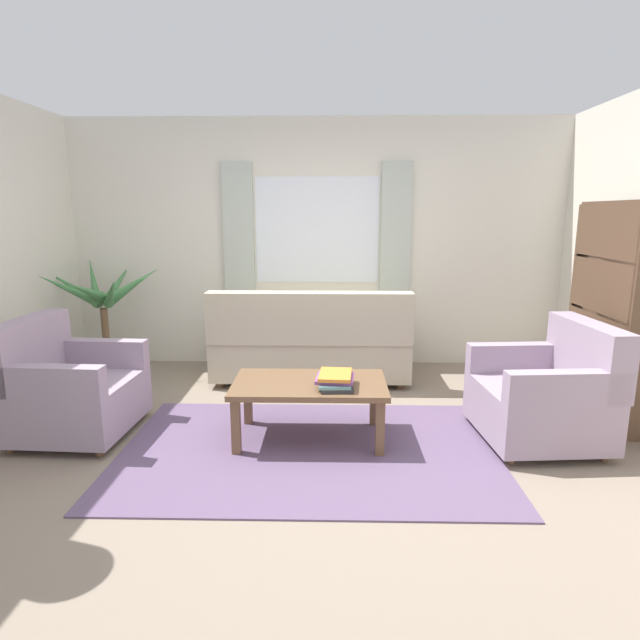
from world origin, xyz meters
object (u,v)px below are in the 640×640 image
armchair_right (547,394)px  potted_plant (105,323)px  bookshelf (613,322)px  coffee_table (309,389)px  armchair_left (68,389)px  book_stack_on_table (335,380)px  couch (311,344)px

armchair_right → potted_plant: size_ratio=0.72×
bookshelf → coffee_table: bearing=100.4°
armchair_left → book_stack_on_table: size_ratio=2.70×
couch → armchair_left: size_ratio=2.16×
armchair_left → coffee_table: bearing=-89.2°
couch → armchair_right: (1.75, -1.37, -0.01)m
couch → potted_plant: (-2.09, 0.14, 0.17)m
coffee_table → book_stack_on_table: size_ratio=3.38×
book_stack_on_table → bookshelf: 2.25m
armchair_right → coffee_table: armchair_right is taller
couch → book_stack_on_table: couch is taller
armchair_left → bookshelf: bearing=-82.2°
armchair_left → bookshelf: 4.18m
armchair_left → armchair_right: size_ratio=0.98×
potted_plant → bookshelf: (4.48, -1.08, 0.26)m
couch → bookshelf: size_ratio=1.10×
coffee_table → bookshelf: 2.42m
couch → armchair_right: couch is taller
armchair_left → bookshelf: size_ratio=0.51×
coffee_table → bookshelf: (2.35, 0.43, 0.42)m
book_stack_on_table → potted_plant: 2.83m
book_stack_on_table → bookshelf: bearing=13.9°
coffee_table → potted_plant: potted_plant is taller
armchair_left → book_stack_on_table: armchair_left is taller
couch → potted_plant: potted_plant is taller
armchair_right → potted_plant: 4.13m
armchair_right → bookshelf: bearing=119.2°
couch → book_stack_on_table: bearing=98.8°
book_stack_on_table → potted_plant: (-2.32, 1.62, 0.05)m
armchair_right → coffee_table: 1.71m
couch → bookshelf: bookshelf is taller
potted_plant → armchair_left: bearing=-76.9°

